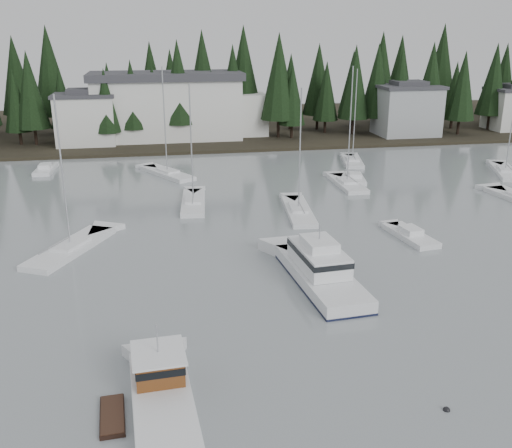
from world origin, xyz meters
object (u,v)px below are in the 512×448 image
(cabin_cruiser_center, at_px, (320,272))
(harbor_inn, at_px, (179,106))
(lobster_boat_brown, at_px, (160,397))
(runabout_4, at_px, (355,180))
(sailboat_8, at_px, (167,174))
(sailboat_2, at_px, (298,213))
(sailboat_10, at_px, (352,162))
(sailboat_6, at_px, (347,185))
(runabout_1, at_px, (410,237))
(sailboat_0, at_px, (505,173))
(sailboat_1, at_px, (193,204))
(house_west, at_px, (86,118))
(house_east_a, at_px, (407,109))
(runabout_3, at_px, (46,171))
(sailboat_4, at_px, (71,250))

(cabin_cruiser_center, bearing_deg, harbor_inn, 2.23)
(lobster_boat_brown, relative_size, runabout_4, 1.63)
(harbor_inn, xyz_separation_m, sailboat_8, (-3.14, -24.68, -5.70))
(sailboat_2, bearing_deg, sailboat_10, -25.82)
(sailboat_6, distance_m, runabout_1, 18.75)
(sailboat_10, xyz_separation_m, runabout_4, (-3.14, -9.84, 0.04))
(sailboat_0, bearing_deg, sailboat_6, 117.32)
(sailboat_8, bearing_deg, sailboat_6, -142.86)
(sailboat_10, bearing_deg, sailboat_1, 137.81)
(house_west, distance_m, sailboat_6, 45.39)
(runabout_4, bearing_deg, sailboat_8, 84.00)
(house_east_a, relative_size, sailboat_0, 0.73)
(sailboat_8, bearing_deg, runabout_4, -137.09)
(cabin_cruiser_center, xyz_separation_m, sailboat_8, (-10.09, 35.68, -0.68))
(house_east_a, relative_size, runabout_3, 1.72)
(cabin_cruiser_center, xyz_separation_m, runabout_4, (12.92, 28.32, -0.62))
(harbor_inn, xyz_separation_m, sailboat_2, (9.58, -43.69, -5.70))
(sailboat_4, distance_m, runabout_4, 36.95)
(sailboat_10, relative_size, runabout_4, 2.44)
(sailboat_8, bearing_deg, sailboat_1, 160.02)
(sailboat_0, bearing_deg, sailboat_10, 83.44)
(runabout_1, bearing_deg, sailboat_1, 45.24)
(sailboat_0, bearing_deg, runabout_3, 100.41)
(sailboat_1, height_order, runabout_4, sailboat_1)
(runabout_3, bearing_deg, harbor_inn, -41.37)
(house_west, relative_size, sailboat_2, 0.72)
(lobster_boat_brown, height_order, sailboat_10, sailboat_10)
(sailboat_1, height_order, sailboat_6, sailboat_6)
(sailboat_10, bearing_deg, sailboat_2, 161.16)
(house_west, height_order, runabout_4, house_west)
(house_west, bearing_deg, harbor_inn, 12.52)
(sailboat_2, bearing_deg, lobster_boat_brown, 159.71)
(house_east_a, bearing_deg, house_west, 178.94)
(runabout_1, bearing_deg, sailboat_4, 77.98)
(house_east_a, height_order, sailboat_4, sailboat_4)
(sailboat_1, bearing_deg, sailboat_6, -70.37)
(sailboat_8, distance_m, runabout_3, 16.69)
(sailboat_0, relative_size, sailboat_10, 1.07)
(house_east_a, xyz_separation_m, sailboat_6, (-20.80, -29.61, -4.81))
(harbor_inn, bearing_deg, cabin_cruiser_center, -83.44)
(harbor_inn, bearing_deg, runabout_3, -134.00)
(sailboat_0, height_order, sailboat_10, sailboat_0)
(lobster_boat_brown, height_order, runabout_3, lobster_boat_brown)
(sailboat_8, bearing_deg, runabout_3, 43.51)
(sailboat_0, height_order, sailboat_2, sailboat_0)
(cabin_cruiser_center, bearing_deg, lobster_boat_brown, 132.61)
(lobster_boat_brown, relative_size, sailboat_8, 0.63)
(lobster_boat_brown, bearing_deg, sailboat_2, -29.88)
(house_east_a, height_order, sailboat_1, sailboat_1)
(cabin_cruiser_center, bearing_deg, house_west, 16.76)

